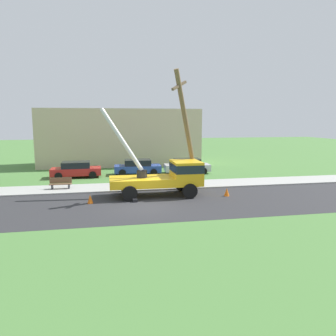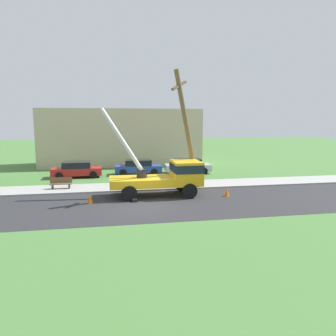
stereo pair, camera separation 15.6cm
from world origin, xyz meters
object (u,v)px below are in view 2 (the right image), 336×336
leaning_utility_pole (187,131)px  parked_sedan_red (77,169)px  utility_truck (168,175)px  parked_sedan_blue (138,167)px  traffic_cone_ahead (227,192)px  parked_sedan_silver (188,166)px  traffic_cone_behind (90,199)px  park_bench (61,184)px

leaning_utility_pole → parked_sedan_red: leaning_utility_pole is taller
utility_truck → parked_sedan_blue: utility_truck is taller
leaning_utility_pole → parked_sedan_blue: 9.49m
traffic_cone_ahead → utility_truck: bearing=165.3°
leaning_utility_pole → parked_sedan_silver: 9.16m
traffic_cone_ahead → parked_sedan_silver: size_ratio=0.12×
utility_truck → parked_sedan_silver: size_ratio=1.51×
utility_truck → parked_sedan_blue: 9.11m
utility_truck → traffic_cone_behind: utility_truck is taller
traffic_cone_ahead → parked_sedan_red: (-10.77, 9.46, 0.43)m
parked_sedan_red → park_bench: (-0.66, -5.26, -0.25)m
utility_truck → traffic_cone_ahead: bearing=-14.7°
utility_truck → traffic_cone_behind: bearing=-166.0°
parked_sedan_red → utility_truck: bearing=-50.9°
utility_truck → traffic_cone_ahead: (3.92, -1.03, -1.13)m
parked_sedan_silver → utility_truck: bearing=-112.3°
utility_truck → traffic_cone_behind: (-5.17, -1.29, -1.13)m
utility_truck → leaning_utility_pole: size_ratio=0.79×
traffic_cone_ahead → park_bench: size_ratio=0.35×
traffic_cone_behind → parked_sedan_red: bearing=99.8°
leaning_utility_pole → parked_sedan_blue: bearing=108.2°
utility_truck → parked_sedan_red: bearing=129.1°
parked_sedan_silver → park_bench: bearing=-153.1°
parked_sedan_silver → park_bench: (-11.13, -5.65, -0.25)m
parked_sedan_blue → park_bench: 8.60m
utility_truck → parked_sedan_silver: utility_truck is taller
utility_truck → parked_sedan_silver: bearing=67.7°
leaning_utility_pole → parked_sedan_silver: leaning_utility_pole is taller
parked_sedan_silver → park_bench: parked_sedan_silver is taller
utility_truck → parked_sedan_blue: bearing=97.6°
parked_sedan_silver → traffic_cone_ahead: bearing=-88.2°
traffic_cone_behind → traffic_cone_ahead: bearing=1.7°
parked_sedan_red → parked_sedan_blue: size_ratio=0.99×
parked_sedan_blue → park_bench: parked_sedan_blue is taller
utility_truck → park_bench: (-7.52, 3.17, -0.95)m
parked_sedan_blue → parked_sedan_silver: same height
utility_truck → leaning_utility_pole: (1.53, 0.68, 2.95)m
parked_sedan_red → park_bench: size_ratio=2.78×
park_bench → utility_truck: bearing=-22.9°
utility_truck → parked_sedan_red: size_ratio=1.52×
leaning_utility_pole → traffic_cone_ahead: leaning_utility_pole is taller
traffic_cone_behind → parked_sedan_silver: bearing=49.0°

